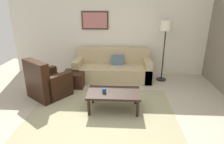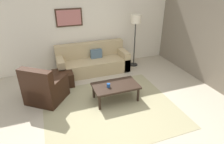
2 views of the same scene
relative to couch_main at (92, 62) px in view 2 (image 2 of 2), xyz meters
The scene contains 11 objects.
ground_plane 2.13m from the couch_main, 93.54° to the right, with size 8.00×8.00×0.00m, color #B2A893.
rear_partition 1.21m from the couch_main, 104.88° to the left, with size 6.00×0.12×2.80m, color silver.
stone_feature_panel 3.73m from the couch_main, 36.32° to the right, with size 0.12×5.20×2.80m, color slate.
area_rug 2.13m from the couch_main, 93.54° to the right, with size 3.00×2.56×0.01m, color tan.
couch_main is the anchor object (origin of this frame).
armchair_leather 2.00m from the couch_main, 139.74° to the right, with size 1.12×1.12×0.95m.
ottoman 1.21m from the couch_main, 148.22° to the right, with size 0.56×0.56×0.40m, color black.
coffee_table 1.82m from the couch_main, 86.62° to the right, with size 1.10×0.64×0.41m.
cup 1.86m from the couch_main, 92.75° to the right, with size 0.08×0.08×0.09m, color #1E478C.
lamp_standing 1.82m from the couch_main, ahead, with size 0.32×0.32×1.71m.
framed_artwork 1.52m from the couch_main, 143.77° to the left, with size 0.79×0.04×0.53m.
Camera 2 is at (-1.22, -3.44, 2.76)m, focal length 30.75 mm.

